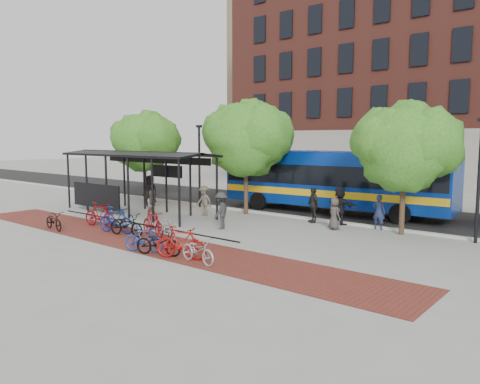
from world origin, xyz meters
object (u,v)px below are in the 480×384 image
Objects in this scene: bike_0 at (54,221)px; bike_4 at (126,225)px; bus_shelter at (135,161)px; bike_10 at (198,250)px; bike_6 at (166,229)px; lamp_post_left at (199,163)px; bike_5 at (153,223)px; pedestrian_3 at (204,201)px; pedestrian_5 at (340,206)px; tree_b at (248,136)px; bike_9 at (181,243)px; bus at (334,178)px; bike_1 at (100,215)px; pedestrian_9 at (221,211)px; pedestrian_6 at (334,214)px; bike_8 at (158,242)px; pedestrian_7 at (379,212)px; lamp_post_right at (479,177)px; pedestrian_8 at (153,206)px; bike_3 at (116,220)px; tree_c at (407,144)px; tree_a at (145,139)px; pedestrian_0 at (150,190)px; bike_7 at (144,239)px.

bike_4 is (3.76, 1.35, 0.06)m from bike_0.
bus_shelter is 12.16m from bike_10.
bike_6 is at bearing -64.33° from bike_0.
lamp_post_left is 9.24m from bike_5.
pedestrian_3 is 7.47m from pedestrian_5.
tree_b is 1.26× the size of lamp_post_left.
bike_9 reaches higher than bike_5.
bike_5 is (-3.00, -10.88, -1.48)m from bus.
pedestrian_9 reaches higher than bike_1.
bike_4 is at bearing -110.65° from bike_1.
pedestrian_5 reaches higher than pedestrian_6.
bike_4 reaches higher than bike_8.
bike_8 is 10.82m from pedestrian_7.
bike_10 is at bearing -124.48° from lamp_post_right.
bike_6 is 1.19× the size of pedestrian_8.
pedestrian_3 is at bearing -141.66° from pedestrian_9.
bike_3 is 1.27× the size of pedestrian_8.
bike_4 is 1.23× the size of pedestrian_8.
tree_c reaches higher than bus.
bike_9 is (9.67, -5.52, -2.40)m from bus_shelter.
tree_b is at bearing 4.53° from bike_9.
pedestrian_5 reaches higher than bike_4.
lamp_post_right is 2.58× the size of bike_1.
tree_a is 1.21× the size of lamp_post_left.
bike_9 is 1.31× the size of pedestrian_6.
bus is 5.17m from pedestrian_7.
tree_b is at bearing 180.00° from tree_c.
bike_1 is 1.04× the size of bike_6.
pedestrian_7 is (11.73, 9.95, 0.39)m from bike_0.
tree_a is 0.96× the size of tree_b.
pedestrian_0 is (2.01, -1.32, -3.25)m from tree_a.
lamp_post_left is 0.38× the size of bus.
bike_4 is 1.17× the size of pedestrian_7.
bus is at bearing 39.59° from bus_shelter.
lamp_post_right is 13.10m from bike_6.
tree_a reaches higher than bike_4.
tree_a is at bearing 73.53° from bike_6.
bike_3 is 1.06× the size of pedestrian_5.
tree_c reaches higher than pedestrian_6.
lamp_post_right is at bearing -140.86° from pedestrian_6.
bike_10 is (9.42, 0.13, 0.01)m from bike_0.
bike_0 is 0.93× the size of bike_8.
bus_shelter is 6.17× the size of bike_0.
bike_4 is 1.10× the size of bike_10.
bike_1 is (-6.75, -11.08, -1.45)m from bus.
bus_shelter is at bearing 18.37° from bike_0.
bike_7 is at bearing -36.11° from bus_shelter.
lamp_post_right is at bearing -26.07° from bike_10.
pedestrian_5 is at bearing 122.70° from pedestrian_9.
tree_a is 12.45m from bike_4.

